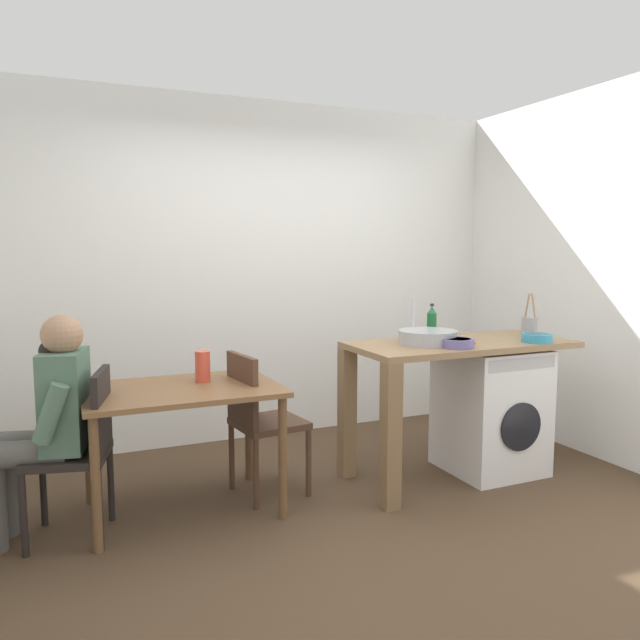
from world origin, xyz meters
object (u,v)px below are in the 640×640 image
object	(u,v)px
chair_person_seat	(82,444)
chair_opposite	(258,416)
bottle_tall_green	(432,322)
seated_person	(48,416)
mixing_bowl	(458,343)
colander	(537,337)
utensil_crock	(529,326)
washing_machine	(490,409)
vase	(203,366)
dining_table	(182,404)

from	to	relation	value
chair_person_seat	chair_opposite	world-z (taller)	same
chair_person_seat	bottle_tall_green	bearing A→B (deg)	-71.35
seated_person	mixing_bowl	bearing A→B (deg)	-83.32
chair_person_seat	seated_person	size ratio (longest dim) A/B	0.75
chair_opposite	seated_person	size ratio (longest dim) A/B	0.75
colander	bottle_tall_green	bearing A→B (deg)	137.46
utensil_crock	colander	distance (m)	0.33
bottle_tall_green	colander	xyz separation A→B (m)	(0.51, -0.47, -0.08)
chair_person_seat	bottle_tall_green	distance (m)	2.38
bottle_tall_green	chair_person_seat	bearing A→B (deg)	-175.15
washing_machine	vase	distance (m)	2.00
dining_table	mixing_bowl	distance (m)	1.72
bottle_tall_green	dining_table	bearing A→B (deg)	-177.45
colander	chair_opposite	bearing A→B (deg)	166.47
chair_person_seat	vase	distance (m)	0.80
chair_person_seat	colander	size ratio (longest dim) A/B	4.50
bottle_tall_green	mixing_bowl	xyz separation A→B (m)	(-0.11, -0.45, -0.07)
washing_machine	mixing_bowl	size ratio (longest dim) A/B	4.14
washing_machine	vase	world-z (taller)	vase
dining_table	bottle_tall_green	distance (m)	1.81
bottle_tall_green	mixing_bowl	distance (m)	0.47
mixing_bowl	chair_person_seat	bearing A→B (deg)	173.37
colander	dining_table	bearing A→B (deg)	170.20
chair_opposite	colander	distance (m)	1.90
seated_person	utensil_crock	xyz separation A→B (m)	(3.16, -0.04, 0.32)
mixing_bowl	utensil_crock	size ratio (longest dim) A/B	0.69
utensil_crock	chair_person_seat	bearing A→B (deg)	179.89
chair_person_seat	seated_person	bearing A→B (deg)	90.00
mixing_bowl	colander	size ratio (longest dim) A/B	1.04
chair_opposite	dining_table	bearing A→B (deg)	-93.13
washing_machine	bottle_tall_green	bearing A→B (deg)	142.11
dining_table	colander	size ratio (longest dim) A/B	5.50
mixing_bowl	vase	size ratio (longest dim) A/B	1.11
washing_machine	colander	world-z (taller)	colander
dining_table	colander	xyz separation A→B (m)	(2.28, -0.39, 0.31)
dining_table	colander	bearing A→B (deg)	-9.80
mixing_bowl	utensil_crock	distance (m)	0.84
bottle_tall_green	utensil_crock	world-z (taller)	utensil_crock
dining_table	washing_machine	world-z (taller)	washing_machine
mixing_bowl	utensil_crock	world-z (taller)	utensil_crock
bottle_tall_green	vase	world-z (taller)	bottle_tall_green
chair_person_seat	colander	distance (m)	2.87
chair_opposite	mixing_bowl	size ratio (longest dim) A/B	4.33
chair_person_seat	bottle_tall_green	world-z (taller)	bottle_tall_green
seated_person	chair_person_seat	bearing A→B (deg)	-90.00
chair_opposite	mixing_bowl	distance (m)	1.32
chair_person_seat	vase	xyz separation A→B (m)	(0.70, 0.22, 0.33)
chair_opposite	colander	bearing A→B (deg)	68.57
utensil_crock	vase	world-z (taller)	utensil_crock
seated_person	mixing_bowl	world-z (taller)	seated_person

